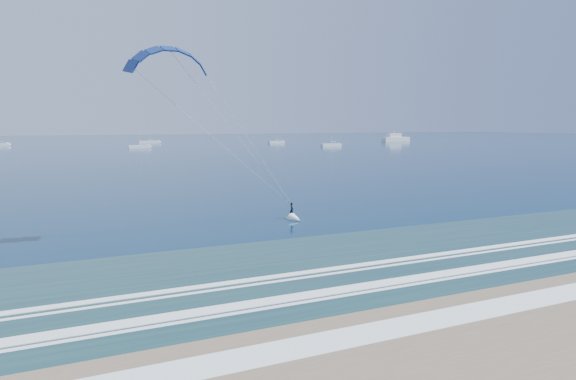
% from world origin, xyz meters
% --- Properties ---
extents(ground, '(900.00, 900.00, 0.00)m').
position_xyz_m(ground, '(0.00, 0.00, 0.00)').
color(ground, '#082848').
rests_on(ground, ground).
extents(kitesurfer_rig, '(18.73, 7.18, 16.88)m').
position_xyz_m(kitesurfer_rig, '(1.49, 24.82, 8.59)').
color(kitesurfer_rig, '#DDF11C').
rests_on(kitesurfer_rig, ground).
extents(motor_yacht, '(15.99, 4.26, 6.48)m').
position_xyz_m(motor_yacht, '(158.16, 211.50, 1.74)').
color(motor_yacht, white).
rests_on(motor_yacht, ground).
extents(sailboat_3, '(8.33, 2.40, 11.61)m').
position_xyz_m(sailboat_3, '(18.35, 190.14, 0.68)').
color(sailboat_3, white).
rests_on(sailboat_3, ground).
extents(sailboat_4, '(10.28, 2.40, 13.77)m').
position_xyz_m(sailboat_4, '(31.08, 240.65, 0.69)').
color(sailboat_4, white).
rests_on(sailboat_4, ground).
extents(sailboat_5, '(7.93, 2.40, 10.94)m').
position_xyz_m(sailboat_5, '(86.88, 211.13, 0.68)').
color(sailboat_5, white).
rests_on(sailboat_5, ground).
extents(sailboat_6, '(9.03, 2.40, 12.19)m').
position_xyz_m(sailboat_6, '(94.77, 171.11, 0.68)').
color(sailboat_6, white).
rests_on(sailboat_6, ground).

